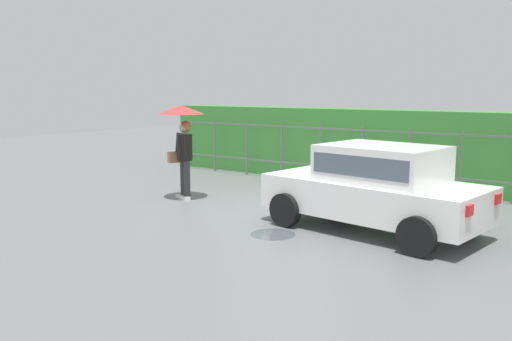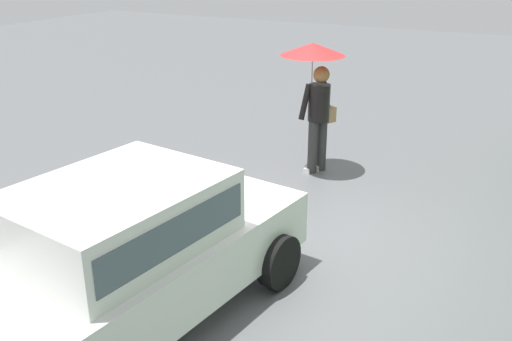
# 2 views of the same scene
# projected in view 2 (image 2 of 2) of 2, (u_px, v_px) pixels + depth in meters

# --- Properties ---
(ground_plane) EXTENTS (40.00, 40.00, 0.00)m
(ground_plane) POSITION_uv_depth(u_px,v_px,m) (278.00, 241.00, 7.10)
(ground_plane) COLOR slate
(car) EXTENTS (3.91, 2.27, 1.48)m
(car) POSITION_uv_depth(u_px,v_px,m) (129.00, 247.00, 5.34)
(car) COLOR white
(car) RESTS_ON ground
(pedestrian) EXTENTS (1.00, 1.00, 2.07)m
(pedestrian) POSITION_uv_depth(u_px,v_px,m) (316.00, 78.00, 8.77)
(pedestrian) COLOR #333333
(pedestrian) RESTS_ON ground
(puddle_near) EXTENTS (0.76, 0.76, 0.00)m
(puddle_near) POSITION_uv_depth(u_px,v_px,m) (125.00, 236.00, 7.22)
(puddle_near) COLOR #4C545B
(puddle_near) RESTS_ON ground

